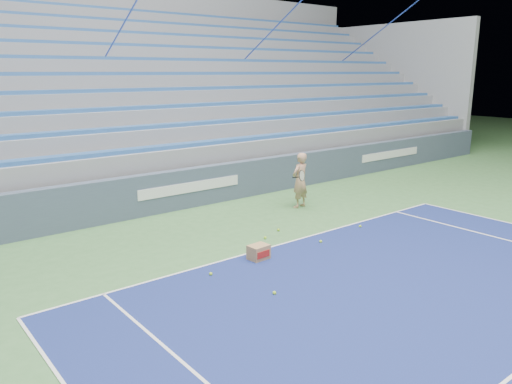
# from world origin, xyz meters

# --- Properties ---
(sponsor_barrier) EXTENTS (30.00, 0.32, 1.10)m
(sponsor_barrier) POSITION_xyz_m (0.00, 15.88, 0.55)
(sponsor_barrier) COLOR #3E4C5F
(sponsor_barrier) RESTS_ON ground
(bleachers) EXTENTS (31.00, 9.15, 7.30)m
(bleachers) POSITION_xyz_m (0.00, 21.60, 2.36)
(bleachers) COLOR gray
(bleachers) RESTS_ON ground
(tennis_player) EXTENTS (0.91, 0.84, 1.55)m
(tennis_player) POSITION_xyz_m (2.42, 13.90, 0.78)
(tennis_player) COLOR tan
(tennis_player) RESTS_ON ground
(ball_box) EXTENTS (0.42, 0.34, 0.30)m
(ball_box) POSITION_xyz_m (-1.00, 11.51, 0.15)
(ball_box) COLOR #A37A4E
(ball_box) RESTS_ON ground
(tennis_ball_0) EXTENTS (0.07, 0.07, 0.07)m
(tennis_ball_0) POSITION_xyz_m (2.28, 11.60, 0.03)
(tennis_ball_0) COLOR #A7DB2C
(tennis_ball_0) RESTS_ON ground
(tennis_ball_1) EXTENTS (0.07, 0.07, 0.07)m
(tennis_ball_1) POSITION_xyz_m (0.71, 11.42, 0.03)
(tennis_ball_1) COLOR #A7DB2C
(tennis_ball_1) RESTS_ON ground
(tennis_ball_2) EXTENTS (0.07, 0.07, 0.07)m
(tennis_ball_2) POSITION_xyz_m (-2.22, 11.42, 0.03)
(tennis_ball_2) COLOR #A7DB2C
(tennis_ball_2) RESTS_ON ground
(tennis_ball_3) EXTENTS (0.07, 0.07, 0.07)m
(tennis_ball_3) POSITION_xyz_m (-1.83, 10.05, 0.03)
(tennis_ball_3) COLOR #A7DB2C
(tennis_ball_3) RESTS_ON ground
(tennis_ball_4) EXTENTS (0.07, 0.07, 0.07)m
(tennis_ball_4) POSITION_xyz_m (-0.09, 12.40, 0.03)
(tennis_ball_4) COLOR #A7DB2C
(tennis_ball_4) RESTS_ON ground
(tennis_ball_5) EXTENTS (0.07, 0.07, 0.07)m
(tennis_ball_5) POSITION_xyz_m (0.53, 12.64, 0.03)
(tennis_ball_5) COLOR #A7DB2C
(tennis_ball_5) RESTS_ON ground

